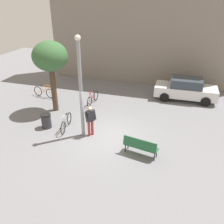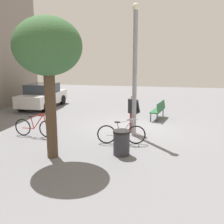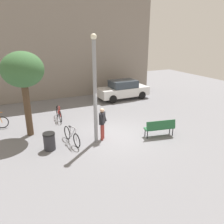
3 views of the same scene
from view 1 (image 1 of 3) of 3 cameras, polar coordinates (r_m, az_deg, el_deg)
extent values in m
plane|color=slate|center=(12.82, -1.36, -5.69)|extent=(36.00, 36.00, 0.00)
cube|color=gray|center=(20.29, 7.73, 20.91)|extent=(15.30, 2.00, 9.82)
cylinder|color=gray|center=(11.91, -7.38, 4.73)|extent=(0.18, 0.18, 4.91)
sphere|color=#F2EACC|center=(11.22, -8.17, 17.03)|extent=(0.28, 0.28, 0.28)
cylinder|color=#9E3833|center=(12.78, -4.68, -3.68)|extent=(0.14, 0.14, 0.85)
cylinder|color=#9E3833|center=(12.70, -5.47, -3.92)|extent=(0.14, 0.14, 0.85)
cube|color=#232328|center=(12.39, -5.21, -0.91)|extent=(0.42, 0.45, 0.60)
sphere|color=tan|center=(12.21, -5.29, 0.80)|extent=(0.22, 0.22, 0.22)
cylinder|color=#232328|center=(12.44, -4.10, -0.58)|extent=(0.23, 0.22, 0.55)
cylinder|color=#232328|center=(12.24, -6.13, -1.17)|extent=(0.23, 0.22, 0.55)
cube|color=#236038|center=(11.30, 6.88, -8.10)|extent=(1.65, 0.73, 0.06)
cube|color=#236038|center=(11.02, 6.57, -7.53)|extent=(1.60, 0.42, 0.44)
cylinder|color=black|center=(11.78, 3.83, -7.77)|extent=(0.05, 0.05, 0.42)
cylinder|color=black|center=(11.39, 10.52, -9.58)|extent=(0.05, 0.05, 0.42)
cylinder|color=black|center=(11.54, 3.16, -8.56)|extent=(0.05, 0.05, 0.42)
cylinder|color=black|center=(11.14, 9.99, -10.46)|extent=(0.05, 0.05, 0.42)
cylinder|color=#4D3928|center=(15.46, -13.63, 5.12)|extent=(0.34, 0.34, 2.77)
ellipsoid|color=#366135|center=(14.84, -14.52, 12.72)|extent=(2.08, 2.08, 1.77)
torus|color=black|center=(13.10, -11.54, -3.72)|extent=(0.16, 0.71, 0.71)
torus|color=black|center=(14.00, -10.12, -1.48)|extent=(0.16, 0.71, 0.71)
cylinder|color=#ADADB7|center=(13.26, -11.15, -1.87)|extent=(0.11, 0.50, 0.64)
cylinder|color=#ADADB7|center=(13.19, -11.17, -0.87)|extent=(0.13, 0.58, 0.18)
cylinder|color=#ADADB7|center=(13.53, -10.75, -1.58)|extent=(0.06, 0.14, 0.48)
cylinder|color=#ADADB7|center=(13.81, -10.42, -2.05)|extent=(0.11, 0.50, 0.04)
cylinder|color=#ADADB7|center=(13.01, -11.56, -2.49)|extent=(0.06, 0.17, 0.63)
cube|color=black|center=(13.45, -10.78, -0.49)|extent=(0.11, 0.21, 0.04)
cylinder|color=#ADADB7|center=(12.92, -11.59, -1.15)|extent=(0.10, 0.44, 0.03)
torus|color=black|center=(15.94, -5.37, 2.44)|extent=(0.08, 0.71, 0.71)
torus|color=black|center=(16.86, -3.82, 3.89)|extent=(0.08, 0.71, 0.71)
cylinder|color=red|center=(16.13, -4.88, 3.87)|extent=(0.06, 0.50, 0.64)
cylinder|color=red|center=(16.08, -4.83, 4.70)|extent=(0.06, 0.58, 0.18)
cylinder|color=red|center=(16.40, -4.46, 3.99)|extent=(0.04, 0.14, 0.48)
cylinder|color=red|center=(16.66, -4.16, 3.49)|extent=(0.06, 0.50, 0.04)
cylinder|color=red|center=(15.88, -5.31, 3.47)|extent=(0.04, 0.17, 0.63)
cube|color=black|center=(16.34, -4.42, 4.91)|extent=(0.09, 0.20, 0.04)
cylinder|color=red|center=(15.82, -5.26, 4.59)|extent=(0.05, 0.44, 0.03)
torus|color=black|center=(17.76, -14.49, 4.29)|extent=(0.71, 0.16, 0.71)
torus|color=black|center=(18.46, -17.15, 4.79)|extent=(0.71, 0.16, 0.71)
cylinder|color=orange|center=(17.89, -15.50, 5.30)|extent=(0.50, 0.11, 0.64)
cylinder|color=orange|center=(17.84, -15.72, 6.03)|extent=(0.58, 0.12, 0.18)
cylinder|color=orange|center=(18.10, -16.17, 5.21)|extent=(0.14, 0.06, 0.48)
cylinder|color=orange|center=(18.31, -16.55, 4.61)|extent=(0.50, 0.11, 0.04)
cylinder|color=orange|center=(17.70, -14.76, 5.17)|extent=(0.17, 0.06, 0.63)
cube|color=black|center=(18.04, -16.39, 6.01)|extent=(0.21, 0.11, 0.04)
cylinder|color=orange|center=(17.64, -15.04, 6.14)|extent=(0.44, 0.10, 0.03)
cube|color=silver|center=(17.69, 17.01, 4.79)|extent=(4.23, 1.78, 0.70)
cube|color=#333D47|center=(17.48, 17.28, 6.70)|extent=(2.13, 1.60, 0.60)
cylinder|color=black|center=(18.63, 21.06, 4.26)|extent=(0.64, 0.23, 0.64)
cylinder|color=black|center=(17.15, 21.32, 2.32)|extent=(0.64, 0.23, 0.64)
cylinder|color=black|center=(18.55, 12.77, 5.32)|extent=(0.64, 0.23, 0.64)
cylinder|color=black|center=(17.06, 12.33, 3.47)|extent=(0.64, 0.23, 0.64)
cylinder|color=#2D2D33|center=(13.91, -15.31, -2.16)|extent=(0.54, 0.54, 0.75)
cylinder|color=black|center=(13.72, -15.51, -0.64)|extent=(0.56, 0.56, 0.08)
camera|label=2|loc=(17.81, -42.02, 7.82)|focal=41.94mm
camera|label=3|loc=(8.59, -68.01, -2.00)|focal=36.48mm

